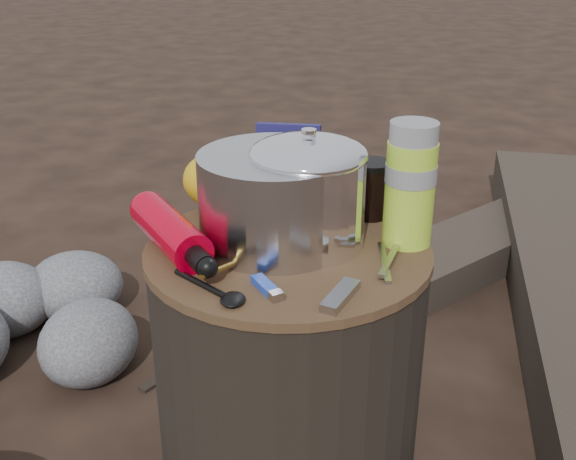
# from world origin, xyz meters

# --- Properties ---
(ground) EXTENTS (60.00, 60.00, 0.00)m
(ground) POSITION_xyz_m (0.00, 0.00, 0.00)
(ground) COLOR black
(ground) RESTS_ON ground
(stump) EXTENTS (0.49, 0.49, 0.45)m
(stump) POSITION_xyz_m (0.00, 0.00, 0.22)
(stump) COLOR black
(stump) RESTS_ON ground
(log_small) EXTENTS (1.09, 1.04, 0.11)m
(log_small) POSITION_xyz_m (0.69, 1.02, 0.05)
(log_small) COLOR #322922
(log_small) RESTS_ON ground
(foil_windscreen) EXTENTS (0.26, 0.26, 0.16)m
(foil_windscreen) POSITION_xyz_m (-0.02, 0.02, 0.53)
(foil_windscreen) COLOR #B7B7BE
(foil_windscreen) RESTS_ON stump
(camping_pot) EXTENTS (0.19, 0.19, 0.19)m
(camping_pot) POSITION_xyz_m (0.03, 0.02, 0.54)
(camping_pot) COLOR white
(camping_pot) RESTS_ON stump
(fuel_bottle) EXTENTS (0.21, 0.27, 0.07)m
(fuel_bottle) POSITION_xyz_m (-0.20, -0.02, 0.48)
(fuel_bottle) COLOR red
(fuel_bottle) RESTS_ON stump
(thermos) EXTENTS (0.08, 0.08, 0.21)m
(thermos) POSITION_xyz_m (0.20, 0.04, 0.55)
(thermos) COLOR #ACD830
(thermos) RESTS_ON stump
(travel_mug) EXTENTS (0.07, 0.07, 0.11)m
(travel_mug) POSITION_xyz_m (0.14, 0.15, 0.50)
(travel_mug) COLOR black
(travel_mug) RESTS_ON stump
(stuff_sack) EXTENTS (0.17, 0.14, 0.12)m
(stuff_sack) POSITION_xyz_m (-0.13, 0.16, 0.51)
(stuff_sack) COLOR gold
(stuff_sack) RESTS_ON stump
(food_pouch) EXTENTS (0.12, 0.04, 0.16)m
(food_pouch) POSITION_xyz_m (-0.01, 0.21, 0.53)
(food_pouch) COLOR #19154D
(food_pouch) RESTS_ON stump
(lighter) EXTENTS (0.06, 0.07, 0.01)m
(lighter) POSITION_xyz_m (-0.02, -0.15, 0.45)
(lighter) COLOR #1C3EBE
(lighter) RESTS_ON stump
(multitool) EXTENTS (0.06, 0.10, 0.01)m
(multitool) POSITION_xyz_m (0.09, -0.17, 0.45)
(multitool) COLOR #A4A4A8
(multitool) RESTS_ON stump
(pot_grabber) EXTENTS (0.05, 0.14, 0.01)m
(pot_grabber) POSITION_xyz_m (0.16, -0.05, 0.45)
(pot_grabber) COLOR #A4A4A8
(pot_grabber) RESTS_ON stump
(spork) EXTENTS (0.13, 0.12, 0.01)m
(spork) POSITION_xyz_m (-0.12, -0.15, 0.45)
(spork) COLOR black
(spork) RESTS_ON stump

